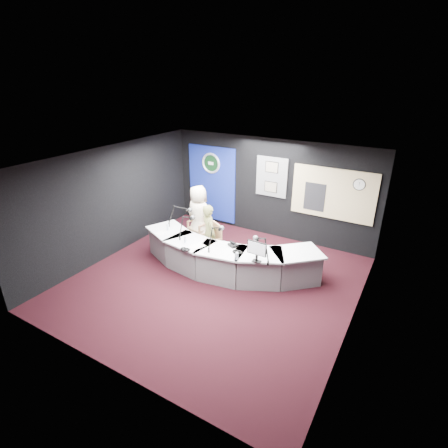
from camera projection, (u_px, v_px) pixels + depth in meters
The scene contains 33 objects.
ground at pixel (214, 282), 7.98m from camera, with size 6.00×6.00×0.00m, color black.
ceiling at pixel (212, 161), 6.86m from camera, with size 6.00×6.00×0.02m, color silver.
wall_back at pixel (270, 189), 9.79m from camera, with size 6.00×0.02×2.80m, color black.
wall_front at pixel (103, 299), 5.05m from camera, with size 6.00×0.02×2.80m, color black.
wall_left at pixel (112, 202), 8.81m from camera, with size 0.02×6.00×2.80m, color black.
wall_right at pixel (360, 262), 6.03m from camera, with size 0.02×6.00×2.80m, color black.
broadcast_desk at pixel (224, 257), 8.29m from camera, with size 4.50×1.90×0.75m, color silver, non-canonical shape.
backdrop_panel at pixel (212, 184), 10.71m from camera, with size 1.60×0.05×2.30m, color navy.
agency_seal at pixel (211, 163), 10.41m from camera, with size 0.63×0.63×0.07m, color silver.
seal_center at pixel (211, 163), 10.42m from camera, with size 0.48×0.48×0.01m, color black.
pinboard at pixel (272, 177), 9.60m from camera, with size 0.90×0.04×1.10m, color slate.
framed_photo_upper at pixel (272, 167), 9.47m from camera, with size 0.34×0.02×0.27m, color gray.
framed_photo_lower at pixel (271, 187), 9.69m from camera, with size 0.34×0.02×0.27m, color gray.
booth_window_frame at pixel (333, 194), 8.90m from camera, with size 2.12×0.06×1.32m, color #D2B983.
booth_glow at pixel (333, 194), 8.89m from camera, with size 2.00×0.02×1.20m, color #F6E89B.
equipment_rack at pixel (315, 197), 9.14m from camera, with size 0.55×0.02×0.75m, color black.
wall_clock at pixel (359, 185), 8.45m from camera, with size 0.28×0.28×0.01m, color white.
armchair_left at pixel (199, 226), 9.61m from camera, with size 0.57×0.57×1.02m, color #A2714A, non-canonical shape.
armchair_right at pixel (209, 244), 8.76m from camera, with size 0.49×0.49×0.86m, color #A2714A, non-canonical shape.
draped_jacket at pixel (201, 219), 9.79m from camera, with size 0.50×0.10×0.70m, color #656355.
person_man at pixel (199, 215), 9.48m from camera, with size 0.81×0.53×1.66m, color #F2E1C1.
person_woman at pixel (209, 233), 8.63m from camera, with size 0.54×0.36×1.49m, color olive.
computer_monitor at pixel (257, 248), 7.20m from camera, with size 0.39×0.02×0.27m, color black.
desk_phone at pixel (233, 245), 7.97m from camera, with size 0.20×0.16×0.05m, color black.
headphones_near at pixel (237, 252), 7.69m from camera, with size 0.20×0.20×0.03m, color black.
headphones_far at pixel (185, 249), 7.80m from camera, with size 0.19×0.19×0.03m, color black.
paper_stack at pixel (161, 233), 8.64m from camera, with size 0.20×0.29×0.00m, color white.
notepad at pixel (197, 246), 7.98m from camera, with size 0.23×0.33×0.00m, color white.
boom_mic_a at pixel (180, 213), 9.01m from camera, with size 0.42×0.67×0.60m, color black, non-canonical shape.
boom_mic_b at pixel (186, 223), 8.42m from camera, with size 0.17×0.74×0.60m, color black, non-canonical shape.
boom_mic_c at pixel (215, 235), 7.84m from camera, with size 0.16×0.74×0.60m, color black, non-canonical shape.
boom_mic_d at pixel (262, 246), 7.35m from camera, with size 0.60×0.51×0.60m, color black, non-canonical shape.
water_bottles at pixel (199, 240), 8.07m from camera, with size 2.28×0.51×0.18m, color silver, non-canonical shape.
Camera 1 is at (3.63, -5.73, 4.42)m, focal length 28.00 mm.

